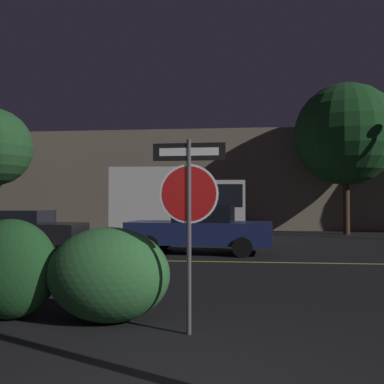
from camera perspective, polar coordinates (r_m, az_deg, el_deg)
road_center_stripe at (r=11.79m, az=4.33°, el=-9.25°), size 36.42×0.12×0.01m
stop_sign at (r=5.33m, az=-0.41°, el=-0.54°), size 0.91×0.06×2.42m
hedge_bush_1 at (r=6.60m, az=-23.05°, el=-9.41°), size 1.35×0.86×1.40m
hedge_bush_2 at (r=6.06m, az=-11.06°, el=-10.74°), size 1.69×1.15×1.29m
passing_car_1 at (r=15.40m, az=-22.09°, el=-4.71°), size 4.43×2.10×1.35m
passing_car_2 at (r=13.63m, az=1.16°, el=-5.01°), size 4.73×2.12×1.51m
delivery_truck at (r=18.75m, az=-1.69°, el=-1.22°), size 5.77×2.77×3.08m
tree_1 at (r=22.81m, az=19.82°, el=7.23°), size 5.07×5.07×7.52m
building_backdrop at (r=26.43m, az=2.88°, el=1.47°), size 27.72×4.49×5.78m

